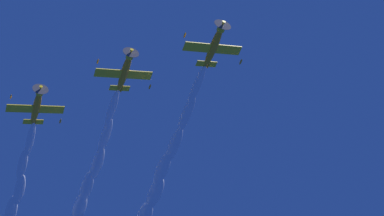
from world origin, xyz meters
TOP-DOWN VIEW (x-y plane):
  - airplane_lead at (-6.28, -4.00)m, footprint 7.92×7.37m
  - airplane_left_wingman at (-14.42, 6.36)m, footprint 7.91×7.37m
  - airplane_right_wingman at (-23.13, 17.70)m, footprint 7.91×7.37m

SIDE VIEW (x-z plane):
  - airplane_lead at x=-6.28m, z-range 68.90..71.91m
  - airplane_right_wingman at x=-23.13m, z-range 70.92..73.93m
  - airplane_left_wingman at x=-14.42m, z-range 70.94..73.96m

